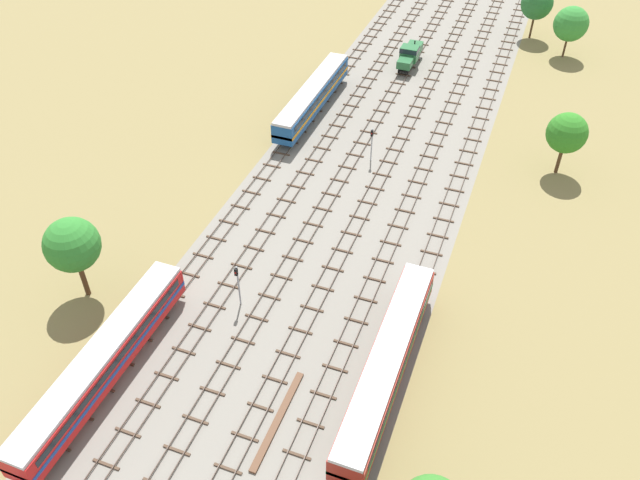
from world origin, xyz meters
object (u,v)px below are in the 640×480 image
Objects in this scene: passenger_coach_right_near at (387,362)px; signal_post_near at (372,141)px; passenger_coach_far_left_nearest at (103,360)px; passenger_coach_far_left_mid at (313,96)px; shunter_loco_centre_left_midfar at (410,54)px; signal_post_nearest at (238,281)px.

passenger_coach_right_near is 4.74× the size of signal_post_near.
passenger_coach_far_left_nearest and passenger_coach_right_near have the same top height.
signal_post_near is at bearing -37.87° from passenger_coach_far_left_mid.
passenger_coach_far_left_nearest is at bearing -159.92° from passenger_coach_right_near.
passenger_coach_far_left_mid is 21.13m from shunter_loco_centre_left_midfar.
passenger_coach_far_left_nearest is 4.40× the size of signal_post_nearest.
passenger_coach_far_left_mid is at bearing -115.35° from shunter_loco_centre_left_midfar.
signal_post_near is (2.26, -27.88, 0.98)m from shunter_loco_centre_left_midfar.
signal_post_near is (11.31, -8.79, 0.37)m from passenger_coach_far_left_mid.
passenger_coach_far_left_mid reaches higher than shunter_loco_centre_left_midfar.
passenger_coach_far_left_nearest is 42.08m from signal_post_near.
signal_post_nearest is 28.80m from signal_post_near.
passenger_coach_far_left_mid is 2.60× the size of shunter_loco_centre_left_midfar.
passenger_coach_far_left_mid is at bearing 90.00° from passenger_coach_far_left_nearest.
passenger_coach_far_left_mid is at bearing 142.13° from signal_post_near.
passenger_coach_far_left_mid is 14.33m from signal_post_near.
signal_post_near is at bearing 109.31° from passenger_coach_right_near.
signal_post_nearest reaches higher than shunter_loco_centre_left_midfar.
passenger_coach_far_left_mid is (-22.61, 41.05, 0.00)m from passenger_coach_right_near.
signal_post_nearest is (-15.83, 3.82, 0.58)m from passenger_coach_right_near.
shunter_loco_centre_left_midfar is at bearing 102.71° from passenger_coach_right_near.
signal_post_nearest is at bearing -99.03° from signal_post_near.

